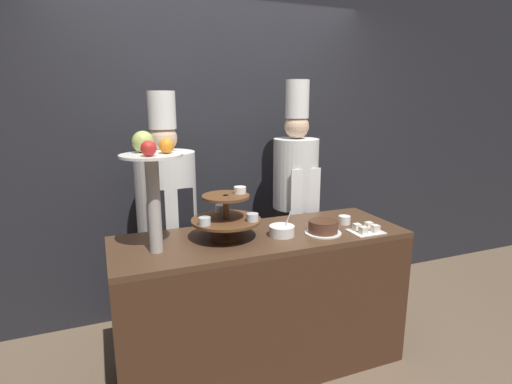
{
  "coord_description": "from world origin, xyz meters",
  "views": [
    {
      "loc": [
        -0.91,
        -1.86,
        1.74
      ],
      "look_at": [
        0.0,
        0.42,
        1.17
      ],
      "focal_mm": 28.0,
      "sensor_mm": 36.0,
      "label": 1
    }
  ],
  "objects_px": {
    "tiered_stand": "(227,215)",
    "serving_bowl_near": "(282,231)",
    "cake_round": "(323,227)",
    "cup_white": "(344,220)",
    "cake_square_tray": "(366,229)",
    "fruit_pedestal": "(151,171)",
    "chef_left": "(167,213)",
    "chef_center_left": "(295,192)"
  },
  "relations": [
    {
      "from": "serving_bowl_near",
      "to": "chef_left",
      "type": "bearing_deg",
      "value": 132.61
    },
    {
      "from": "fruit_pedestal",
      "to": "cup_white",
      "type": "bearing_deg",
      "value": 1.47
    },
    {
      "from": "fruit_pedestal",
      "to": "chef_left",
      "type": "distance_m",
      "value": 0.76
    },
    {
      "from": "cake_round",
      "to": "cake_square_tray",
      "type": "relative_size",
      "value": 1.14
    },
    {
      "from": "chef_left",
      "to": "chef_center_left",
      "type": "height_order",
      "value": "chef_center_left"
    },
    {
      "from": "tiered_stand",
      "to": "cake_round",
      "type": "relative_size",
      "value": 1.83
    },
    {
      "from": "tiered_stand",
      "to": "chef_left",
      "type": "xyz_separation_m",
      "value": [
        -0.26,
        0.56,
        -0.11
      ]
    },
    {
      "from": "cake_square_tray",
      "to": "chef_center_left",
      "type": "bearing_deg",
      "value": 97.5
    },
    {
      "from": "cup_white",
      "to": "cake_square_tray",
      "type": "xyz_separation_m",
      "value": [
        0.03,
        -0.2,
        -0.01
      ]
    },
    {
      "from": "chef_left",
      "to": "chef_center_left",
      "type": "bearing_deg",
      "value": 0.01
    },
    {
      "from": "chef_left",
      "to": "tiered_stand",
      "type": "bearing_deg",
      "value": -64.84
    },
    {
      "from": "tiered_stand",
      "to": "chef_left",
      "type": "distance_m",
      "value": 0.63
    },
    {
      "from": "serving_bowl_near",
      "to": "chef_center_left",
      "type": "bearing_deg",
      "value": 56.82
    },
    {
      "from": "cake_round",
      "to": "chef_left",
      "type": "height_order",
      "value": "chef_left"
    },
    {
      "from": "cake_round",
      "to": "serving_bowl_near",
      "type": "xyz_separation_m",
      "value": [
        -0.26,
        0.06,
        -0.01
      ]
    },
    {
      "from": "chef_center_left",
      "to": "cup_white",
      "type": "bearing_deg",
      "value": -82.91
    },
    {
      "from": "chef_left",
      "to": "serving_bowl_near",
      "type": "bearing_deg",
      "value": -47.39
    },
    {
      "from": "tiered_stand",
      "to": "cake_square_tray",
      "type": "relative_size",
      "value": 2.08
    },
    {
      "from": "cake_round",
      "to": "cup_white",
      "type": "height_order",
      "value": "cake_round"
    },
    {
      "from": "cup_white",
      "to": "cake_square_tray",
      "type": "relative_size",
      "value": 0.4
    },
    {
      "from": "cake_round",
      "to": "cake_square_tray",
      "type": "height_order",
      "value": "cake_round"
    },
    {
      "from": "tiered_stand",
      "to": "cake_round",
      "type": "xyz_separation_m",
      "value": [
        0.59,
        -0.14,
        -0.11
      ]
    },
    {
      "from": "cake_round",
      "to": "chef_left",
      "type": "distance_m",
      "value": 1.1
    },
    {
      "from": "cake_square_tray",
      "to": "chef_center_left",
      "type": "height_order",
      "value": "chef_center_left"
    },
    {
      "from": "fruit_pedestal",
      "to": "cake_round",
      "type": "bearing_deg",
      "value": -4.76
    },
    {
      "from": "cake_round",
      "to": "cup_white",
      "type": "distance_m",
      "value": 0.26
    },
    {
      "from": "cake_round",
      "to": "cake_square_tray",
      "type": "xyz_separation_m",
      "value": [
        0.27,
        -0.08,
        -0.02
      ]
    },
    {
      "from": "cup_white",
      "to": "cake_square_tray",
      "type": "height_order",
      "value": "cup_white"
    },
    {
      "from": "cake_round",
      "to": "chef_center_left",
      "type": "xyz_separation_m",
      "value": [
        0.16,
        0.7,
        0.07
      ]
    },
    {
      "from": "cake_round",
      "to": "serving_bowl_near",
      "type": "bearing_deg",
      "value": 167.53
    },
    {
      "from": "fruit_pedestal",
      "to": "serving_bowl_near",
      "type": "relative_size",
      "value": 3.99
    },
    {
      "from": "tiered_stand",
      "to": "serving_bowl_near",
      "type": "bearing_deg",
      "value": -13.97
    },
    {
      "from": "serving_bowl_near",
      "to": "chef_left",
      "type": "height_order",
      "value": "chef_left"
    },
    {
      "from": "fruit_pedestal",
      "to": "chef_left",
      "type": "xyz_separation_m",
      "value": [
        0.16,
        0.62,
        -0.41
      ]
    },
    {
      "from": "tiered_stand",
      "to": "cup_white",
      "type": "height_order",
      "value": "tiered_stand"
    },
    {
      "from": "tiered_stand",
      "to": "chef_left",
      "type": "bearing_deg",
      "value": 115.16
    },
    {
      "from": "cake_round",
      "to": "chef_left",
      "type": "xyz_separation_m",
      "value": [
        -0.85,
        0.7,
        -0.0
      ]
    },
    {
      "from": "fruit_pedestal",
      "to": "chef_center_left",
      "type": "relative_size",
      "value": 0.35
    },
    {
      "from": "cup_white",
      "to": "tiered_stand",
      "type": "bearing_deg",
      "value": 178.47
    },
    {
      "from": "cake_round",
      "to": "chef_left",
      "type": "bearing_deg",
      "value": 140.5
    },
    {
      "from": "chef_left",
      "to": "chef_center_left",
      "type": "distance_m",
      "value": 1.02
    },
    {
      "from": "chef_left",
      "to": "cake_round",
      "type": "bearing_deg",
      "value": -39.5
    }
  ]
}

